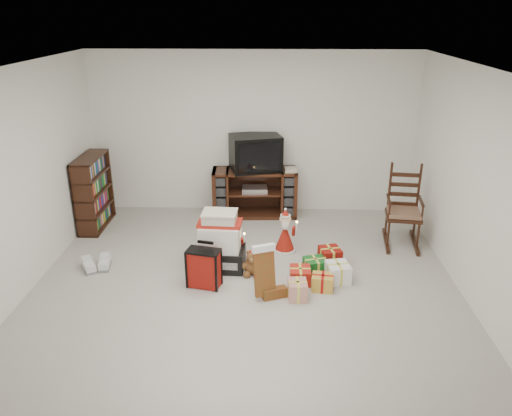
{
  "coord_description": "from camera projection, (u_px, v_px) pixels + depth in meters",
  "views": [
    {
      "loc": [
        0.3,
        -5.07,
        3.06
      ],
      "look_at": [
        0.11,
        0.6,
        0.77
      ],
      "focal_mm": 35.0,
      "sensor_mm": 36.0,
      "label": 1
    }
  ],
  "objects": [
    {
      "name": "stocking",
      "position": [
        264.0,
        272.0,
        5.54
      ],
      "size": [
        0.33,
        0.23,
        0.66
      ],
      "primitive_type": null,
      "rotation": [
        0.0,
        0.0,
        0.37
      ],
      "color": "#0B691C",
      "rests_on": "floor"
    },
    {
      "name": "rocking_chair",
      "position": [
        402.0,
        216.0,
        6.87
      ],
      "size": [
        0.55,
        0.81,
        1.15
      ],
      "rotation": [
        0.0,
        0.0,
        -0.12
      ],
      "color": "#32180D",
      "rests_on": "floor"
    },
    {
      "name": "room",
      "position": [
        244.0,
        188.0,
        5.39
      ],
      "size": [
        5.01,
        5.01,
        2.51
      ],
      "color": "#B8B3A9",
      "rests_on": "ground"
    },
    {
      "name": "tv_stand",
      "position": [
        255.0,
        193.0,
        7.79
      ],
      "size": [
        1.32,
        0.53,
        0.74
      ],
      "rotation": [
        0.0,
        0.0,
        0.05
      ],
      "color": "#3F1D12",
      "rests_on": "floor"
    },
    {
      "name": "sneaker_pair",
      "position": [
        97.0,
        265.0,
        6.27
      ],
      "size": [
        0.42,
        0.32,
        0.11
      ],
      "rotation": [
        0.0,
        0.0,
        0.41
      ],
      "color": "silver",
      "rests_on": "floor"
    },
    {
      "name": "teddy_bear",
      "position": [
        252.0,
        264.0,
        6.11
      ],
      "size": [
        0.22,
        0.19,
        0.32
      ],
      "color": "brown",
      "rests_on": "floor"
    },
    {
      "name": "gift_pile",
      "position": [
        220.0,
        244.0,
        6.2
      ],
      "size": [
        0.61,
        0.46,
        0.74
      ],
      "rotation": [
        0.0,
        0.0,
        -0.06
      ],
      "color": "black",
      "rests_on": "floor"
    },
    {
      "name": "gift_cluster",
      "position": [
        318.0,
        271.0,
        5.96
      ],
      "size": [
        0.77,
        1.07,
        0.26
      ],
      "color": "#B12014",
      "rests_on": "floor"
    },
    {
      "name": "mrs_claus_figurine",
      "position": [
        234.0,
        246.0,
        6.38
      ],
      "size": [
        0.28,
        0.26,
        0.57
      ],
      "color": "maroon",
      "rests_on": "floor"
    },
    {
      "name": "santa_figurine",
      "position": [
        285.0,
        235.0,
        6.65
      ],
      "size": [
        0.3,
        0.28,
        0.61
      ],
      "color": "maroon",
      "rests_on": "floor"
    },
    {
      "name": "crt_television",
      "position": [
        255.0,
        153.0,
        7.56
      ],
      "size": [
        0.85,
        0.71,
        0.54
      ],
      "rotation": [
        0.0,
        0.0,
        0.27
      ],
      "color": "black",
      "rests_on": "tv_stand"
    },
    {
      "name": "red_suitcase",
      "position": [
        204.0,
        268.0,
        5.8
      ],
      "size": [
        0.4,
        0.27,
        0.55
      ],
      "rotation": [
        0.0,
        0.0,
        -0.22
      ],
      "color": "maroon",
      "rests_on": "floor"
    },
    {
      "name": "bookshelf",
      "position": [
        94.0,
        193.0,
        7.34
      ],
      "size": [
        0.29,
        0.88,
        1.08
      ],
      "color": "#32180D",
      "rests_on": "floor"
    }
  ]
}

